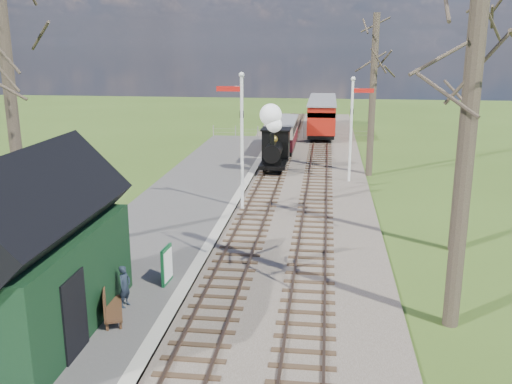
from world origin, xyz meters
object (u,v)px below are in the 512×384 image
(red_carriage_b, at_px, (322,111))
(bench, at_px, (109,304))
(locomotive, at_px, (274,141))
(coach, at_px, (282,134))
(station_shed, at_px, (31,255))
(person, at_px, (125,286))
(sign_board, at_px, (167,265))
(red_carriage_a, at_px, (322,119))
(semaphore_near, at_px, (240,132))
(semaphore_far, at_px, (353,122))

(red_carriage_b, bearing_deg, bench, -98.15)
(locomotive, relative_size, coach, 0.62)
(station_shed, distance_m, person, 2.81)
(sign_board, xyz_separation_m, person, (-0.73, -1.73, 0.02))
(red_carriage_a, xyz_separation_m, red_carriage_b, (0.00, 5.50, 0.00))
(semaphore_near, height_order, sign_board, semaphore_near)
(locomotive, distance_m, person, 18.71)
(station_shed, bearing_deg, semaphore_near, 73.62)
(station_shed, relative_size, semaphore_far, 1.10)
(coach, bearing_deg, station_shed, -99.32)
(coach, xyz_separation_m, red_carriage_b, (2.60, 11.71, 0.23))
(coach, bearing_deg, red_carriage_b, 77.48)
(semaphore_near, xyz_separation_m, red_carriage_a, (3.37, 20.39, -2.02))
(locomotive, xyz_separation_m, coach, (0.01, 6.06, -0.49))
(station_shed, xyz_separation_m, locomotive, (4.29, 20.13, -0.41))
(red_carriage_a, height_order, bench, red_carriage_a)
(person, bearing_deg, semaphore_far, -8.51)
(station_shed, relative_size, person, 5.19)
(station_shed, xyz_separation_m, bench, (1.59, 0.85, -1.64))
(semaphore_near, bearing_deg, station_shed, -106.38)
(bench, height_order, person, person)
(station_shed, bearing_deg, coach, 80.68)
(locomotive, height_order, coach, locomotive)
(locomotive, relative_size, sign_board, 3.38)
(sign_board, bearing_deg, semaphore_far, 67.22)
(semaphore_far, xyz_separation_m, bench, (-7.08, -17.15, -2.72))
(station_shed, relative_size, semaphore_near, 1.01)
(semaphore_far, xyz_separation_m, coach, (-4.37, 8.18, -1.99))
(red_carriage_b, distance_m, bench, 37.43)
(red_carriage_a, xyz_separation_m, sign_board, (-4.38, -29.05, -0.81))
(locomotive, height_order, person, locomotive)
(semaphore_far, bearing_deg, coach, 118.13)
(bench, relative_size, person, 1.36)
(semaphore_far, relative_size, person, 4.71)
(locomotive, distance_m, coach, 6.08)
(bench, bearing_deg, coach, 83.90)
(coach, bearing_deg, locomotive, -90.11)
(sign_board, distance_m, person, 1.88)
(station_shed, distance_m, coach, 26.55)
(semaphore_near, xyz_separation_m, bench, (-1.94, -11.15, -2.99))
(locomotive, relative_size, red_carriage_a, 0.72)
(station_shed, height_order, coach, station_shed)
(coach, relative_size, person, 5.23)
(coach, relative_size, red_carriage_a, 1.15)
(semaphore_far, height_order, red_carriage_a, semaphore_far)
(locomotive, xyz_separation_m, red_carriage_a, (2.61, 12.27, -0.26))
(semaphore_near, bearing_deg, locomotive, 84.67)
(station_shed, xyz_separation_m, sign_board, (2.52, 3.35, -1.48))
(station_shed, distance_m, red_carriage_a, 33.13)
(coach, xyz_separation_m, bench, (-2.70, -25.33, -0.74))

